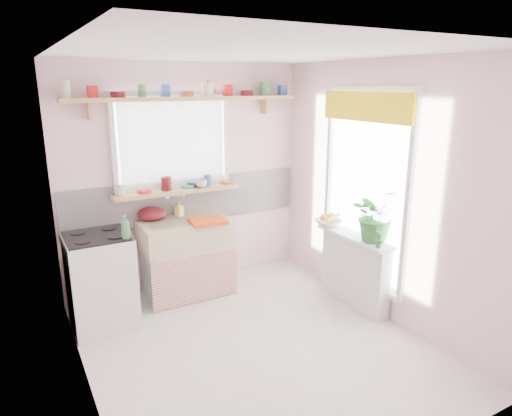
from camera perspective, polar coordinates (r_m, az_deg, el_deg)
room at (r=4.78m, az=1.83°, el=4.43°), size 3.20×3.20×3.20m
sink_unit at (r=5.08m, az=-8.73°, el=-6.10°), size 0.95×0.65×1.11m
cooker at (r=4.63m, az=-18.82°, el=-8.58°), size 0.58×0.58×0.93m
radiator_ledge at (r=4.92m, az=12.20°, el=-7.47°), size 0.22×0.95×0.78m
windowsill at (r=5.04m, az=-9.80°, el=2.11°), size 1.40×0.22×0.04m
pine_shelf at (r=4.96m, az=-8.61°, el=13.38°), size 2.52×0.24×0.04m
shelf_crockery at (r=4.96m, az=-8.64°, el=14.25°), size 2.47×0.11×0.12m
sill_crockery at (r=5.01m, az=-10.37°, el=2.86°), size 1.35×0.11×0.12m
dish_tray at (r=4.84m, az=-6.01°, el=-1.65°), size 0.39×0.31×0.04m
colander at (r=5.03m, az=-12.88°, el=-0.68°), size 0.36×0.36×0.14m
jade_plant at (r=4.58m, az=14.74°, el=-0.83°), size 0.51×0.46×0.53m
fruit_bowl at (r=5.03m, az=9.04°, el=-1.82°), size 0.28×0.28×0.07m
herb_pot at (r=4.42m, az=15.08°, el=-3.61°), size 0.13×0.11×0.21m
soap_bottle_sink at (r=5.12m, az=-9.59°, el=-0.05°), size 0.10×0.10×0.17m
sill_cup at (r=5.06m, az=-6.84°, el=3.04°), size 0.14×0.14×0.09m
sill_bowl at (r=5.16m, az=-7.74°, el=3.04°), size 0.23×0.23×0.06m
shelf_vase at (r=5.12m, az=-5.99°, el=14.68°), size 0.21×0.21×0.17m
cooker_bottle at (r=4.28m, az=-16.01°, el=-2.30°), size 0.11×0.11×0.21m
fruit at (r=5.02m, az=9.08°, el=-1.15°), size 0.20×0.14×0.10m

